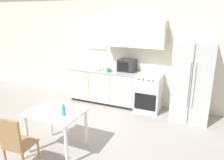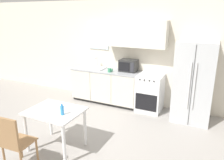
{
  "view_description": "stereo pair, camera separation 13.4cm",
  "coord_description": "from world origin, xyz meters",
  "views": [
    {
      "loc": [
        2.08,
        -3.4,
        2.35
      ],
      "look_at": [
        0.37,
        0.5,
        1.05
      ],
      "focal_mm": 35.0,
      "sensor_mm": 36.0,
      "label": 1
    },
    {
      "loc": [
        2.21,
        -3.34,
        2.35
      ],
      "look_at": [
        0.37,
        0.5,
        1.05
      ],
      "focal_mm": 35.0,
      "sensor_mm": 36.0,
      "label": 2
    }
  ],
  "objects": [
    {
      "name": "ground_plane",
      "position": [
        0.0,
        0.0,
        0.0
      ],
      "size": [
        12.0,
        12.0,
        0.0
      ],
      "primitive_type": "plane",
      "color": "gray"
    },
    {
      "name": "wall_back",
      "position": [
        0.05,
        1.99,
        1.43
      ],
      "size": [
        12.0,
        0.38,
        2.7
      ],
      "color": "beige",
      "rests_on": "ground_plane"
    },
    {
      "name": "kitchen_counter",
      "position": [
        -0.38,
        1.68,
        0.46
      ],
      "size": [
        1.87,
        0.63,
        0.91
      ],
      "color": "#333333",
      "rests_on": "ground_plane"
    },
    {
      "name": "oven_range",
      "position": [
        0.86,
        1.67,
        0.46
      ],
      "size": [
        0.6,
        0.65,
        0.92
      ],
      "color": "white",
      "rests_on": "ground_plane"
    },
    {
      "name": "refrigerator",
      "position": [
        1.86,
        1.6,
        0.9
      ],
      "size": [
        0.81,
        0.81,
        1.79
      ],
      "color": "silver",
      "rests_on": "ground_plane"
    },
    {
      "name": "kitchen_sink",
      "position": [
        -0.75,
        1.68,
        0.93
      ],
      "size": [
        0.61,
        0.43,
        0.27
      ],
      "color": "#B7BABC",
      "rests_on": "kitchen_counter"
    },
    {
      "name": "microwave",
      "position": [
        0.22,
        1.79,
        1.07
      ],
      "size": [
        0.45,
        0.34,
        0.3
      ],
      "color": "#282828",
      "rests_on": "kitchen_counter"
    },
    {
      "name": "coffee_mug",
      "position": [
        -0.17,
        1.5,
        0.97
      ],
      "size": [
        0.13,
        0.1,
        0.1
      ],
      "color": "#3F8C66",
      "rests_on": "kitchen_counter"
    },
    {
      "name": "dining_table",
      "position": [
        -0.18,
        -0.65,
        0.62
      ],
      "size": [
        0.93,
        0.74,
        0.74
      ],
      "color": "white",
      "rests_on": "ground_plane"
    },
    {
      "name": "dining_chair_near",
      "position": [
        -0.36,
        -1.4,
        0.54
      ],
      "size": [
        0.42,
        0.42,
        0.93
      ],
      "rotation": [
        0.0,
        0.0,
        0.06
      ],
      "color": "#997047",
      "rests_on": "ground_plane"
    },
    {
      "name": "drink_bottle",
      "position": [
        0.04,
        -0.73,
        0.83
      ],
      "size": [
        0.06,
        0.06,
        0.22
      ],
      "color": "#338CD8",
      "rests_on": "dining_table"
    }
  ]
}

